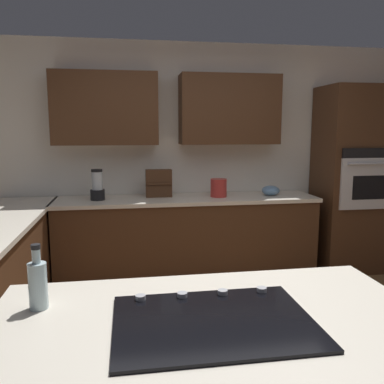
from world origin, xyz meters
TOP-DOWN VIEW (x-y plane):
  - ground_plane at (0.00, 0.00)m, footprint 14.00×14.00m
  - wall_back at (0.07, -2.04)m, footprint 6.00×0.44m
  - lower_cabinets_back at (0.10, -1.72)m, footprint 2.80×0.60m
  - countertop_back at (0.10, -1.72)m, footprint 2.84×0.64m
  - island_top at (0.42, 1.15)m, footprint 1.76×1.06m
  - wall_oven at (-1.85, -1.72)m, footprint 0.80×0.66m
  - cooktop at (0.42, 1.14)m, footprint 0.76×0.56m
  - blender at (1.05, -1.71)m, footprint 0.15×0.15m
  - mixing_bowl at (-0.85, -1.71)m, footprint 0.20×0.20m
  - spice_rack at (0.40, -1.80)m, footprint 0.28×0.11m
  - kettle at (-0.25, -1.71)m, footprint 0.18×0.18m
  - oil_bottle at (1.11, 0.90)m, footprint 0.08×0.08m

SIDE VIEW (x-z plane):
  - ground_plane at x=0.00m, z-range 0.00..0.00m
  - lower_cabinets_back at x=0.10m, z-range 0.00..0.86m
  - countertop_back at x=0.10m, z-range 0.86..0.90m
  - island_top at x=0.42m, z-range 0.86..0.90m
  - cooktop at x=0.42m, z-range 0.89..0.92m
  - mixing_bowl at x=-0.85m, z-range 0.90..1.01m
  - kettle at x=-0.25m, z-range 0.90..1.10m
  - oil_bottle at x=1.11m, z-range 0.87..1.15m
  - blender at x=1.05m, z-range 0.88..1.20m
  - spice_rack at x=0.40m, z-range 0.90..1.20m
  - wall_oven at x=-1.85m, z-range 0.00..2.12m
  - wall_back at x=0.07m, z-range 0.15..2.75m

